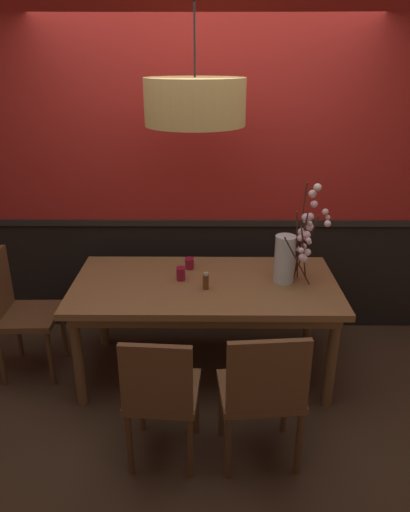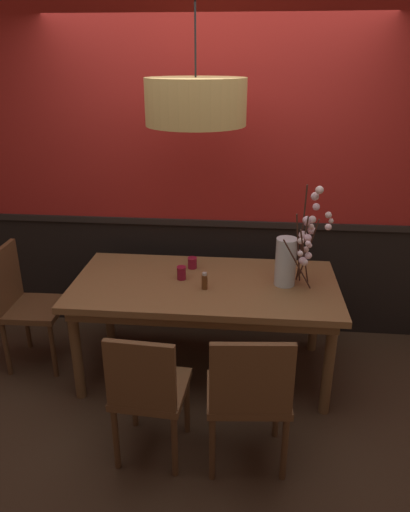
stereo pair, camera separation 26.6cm
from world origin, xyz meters
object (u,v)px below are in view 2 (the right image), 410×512
Objects in this scene: chair_far_side_left at (177,262)px; chair_far_side_right at (245,262)px; chair_near_side_left at (148,389)px; candle_holder_nearer_edge at (181,273)px; chair_head_west_end at (24,300)px; candle_holder_nearer_center at (192,263)px; vase_with_blossoms at (291,257)px; pendant_lamp at (196,102)px; chair_near_side_right at (249,393)px; condiment_bottle at (205,281)px; dining_table at (205,293)px.

chair_far_side_left is 0.61m from chair_far_side_right.
chair_near_side_left is 0.96m from candle_holder_nearer_edge.
chair_far_side_right is at bearing -1.44° from chair_far_side_left.
chair_head_west_end reaches higher than chair_far_side_left.
chair_near_side_left is 1.16m from candle_holder_nearer_center.
chair_near_side_left is 10.22× the size of candle_holder_nearer_center.
candle_holder_nearer_center is (-0.70, 0.22, -0.17)m from vase_with_blossoms.
vase_with_blossoms is at bearing -2.86° from pendant_lamp.
candle_holder_nearer_center is at bearing 111.56° from chair_near_side_right.
candle_holder_nearer_center is (1.24, 0.23, 0.26)m from chair_head_west_end.
chair_far_side_right reaches higher than chair_near_side_left.
pendant_lamp reaches higher than chair_far_side_left.
chair_far_side_right is 0.99× the size of pendant_lamp.
chair_near_side_left is at bearing -107.49° from condiment_bottle.
pendant_lamp is at bearing 114.31° from condiment_bottle.
vase_with_blossoms reaches higher than condiment_bottle.
condiment_bottle reaches higher than candle_holder_nearer_edge.
chair_far_side_right reaches higher than chair_near_side_right.
chair_near_side_left is at bearing -132.62° from vase_with_blossoms.
dining_table is at bearing -0.17° from chair_head_west_end.
chair_head_west_end is at bearing -179.57° from vase_with_blossoms.
chair_far_side_left is 0.98× the size of chair_head_west_end.
chair_near_side_left is 0.94× the size of chair_far_side_left.
dining_table is at bearing -39.26° from pendant_lamp.
chair_far_side_left is at bearing 110.82° from dining_table.
chair_far_side_left reaches higher than chair_near_side_left.
vase_with_blossoms is at bearing 1.81° from dining_table.
pendant_lamp reaches higher than chair_far_side_right.
chair_near_side_left is 8.93× the size of candle_holder_nearer_edge.
vase_with_blossoms is at bearing 11.72° from condiment_bottle.
pendant_lamp is at bearing 2.08° from chair_head_west_end.
condiment_bottle is (-0.27, -0.96, 0.26)m from chair_far_side_right.
chair_far_side_left is 9.52× the size of candle_holder_nearer_edge.
vase_with_blossoms reaches higher than dining_table.
chair_near_side_left is at bearing -105.16° from dining_table.
condiment_bottle is (1.36, -0.11, 0.27)m from chair_head_west_end.
chair_near_side_left is 0.97× the size of chair_near_side_right.
vase_with_blossoms is (0.59, 0.02, 0.29)m from dining_table.
candle_holder_nearer_edge is at bearing 118.32° from chair_near_side_right.
chair_far_side_left is at bearing 137.07° from vase_with_blossoms.
chair_near_side_left reaches higher than candle_holder_nearer_edge.
pendant_lamp is (-0.39, 0.94, 1.44)m from chair_near_side_right.
chair_near_side_left is 0.56m from chair_near_side_right.
chair_far_side_left is at bearing 109.15° from condiment_bottle.
chair_near_side_left is at bearing -100.70° from pendant_lamp.
candle_holder_nearer_edge is at bearing -172.72° from pendant_lamp.
chair_far_side_left is at bearing 93.08° from chair_near_side_left.
condiment_bottle is (-0.58, -0.12, -0.15)m from vase_with_blossoms.
pendant_lamp reaches higher than chair_near_side_left.
condiment_bottle is at bearing 72.51° from chair_near_side_left.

